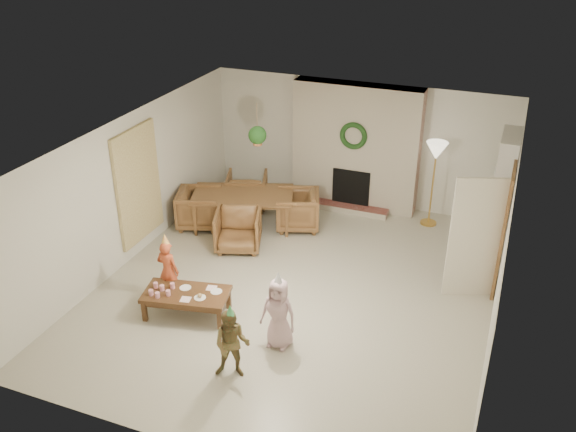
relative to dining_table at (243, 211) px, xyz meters
The scene contains 56 objects.
floor 2.35m from the dining_table, 43.62° to the right, with size 7.00×7.00×0.00m, color #B7B29E.
ceiling 3.18m from the dining_table, 43.62° to the right, with size 7.00×7.00×0.00m, color white.
wall_back 2.70m from the dining_table, 48.37° to the left, with size 7.00×7.00×0.00m, color silver.
wall_front 5.45m from the dining_table, 71.74° to the right, with size 7.00×7.00×0.00m, color silver.
wall_left 2.27m from the dining_table, 129.34° to the right, with size 7.00×7.00×0.00m, color silver.
wall_right 5.04m from the dining_table, 18.91° to the right, with size 7.00×7.00×0.00m, color silver.
fireplace_mass 2.56m from the dining_table, 45.18° to the left, with size 2.50×0.40×2.50m, color #591B17.
fireplace_hearth 2.17m from the dining_table, 38.61° to the left, with size 1.60×0.30×0.12m, color #5C1B19.
fireplace_firebox 2.27m from the dining_table, 41.97° to the left, with size 0.75×0.12×0.75m, color black.
fireplace_wreath 2.54m from the dining_table, 41.02° to the left, with size 0.54×0.54×0.10m, color #163A15.
floor_lamp_base 3.58m from the dining_table, 23.06° to the left, with size 0.31×0.31×0.03m, color gold.
floor_lamp_post 3.59m from the dining_table, 23.06° to the left, with size 0.03×0.03×1.49m, color gold.
floor_lamp_shade 3.75m from the dining_table, 23.06° to the left, with size 0.40×0.40×0.33m, color beige.
bookshelf_carcass 4.64m from the dining_table, ahead, with size 0.30×1.00×2.20m, color white.
bookshelf_shelf_a 4.56m from the dining_table, ahead, with size 0.30×0.92×0.03m, color white.
bookshelf_shelf_b 4.59m from the dining_table, ahead, with size 0.30×0.92×0.03m, color white.
bookshelf_shelf_c 4.65m from the dining_table, ahead, with size 0.30×0.92×0.03m, color white.
bookshelf_shelf_d 4.75m from the dining_table, ahead, with size 0.30×0.92×0.03m, color white.
books_row_lower 4.52m from the dining_table, ahead, with size 0.20×0.40×0.24m, color maroon.
books_row_mid 4.59m from the dining_table, ahead, with size 0.20×0.44×0.24m, color #296697.
books_row_upper 4.64m from the dining_table, ahead, with size 0.20×0.36×0.22m, color gold.
door_frame 4.71m from the dining_table, ahead, with size 0.05×0.86×2.04m, color brown.
door_leaf 4.39m from the dining_table, 10.43° to the right, with size 0.05×0.80×2.00m, color beige.
curtain_panel 2.11m from the dining_table, 132.24° to the right, with size 0.06×1.20×2.00m, color beige.
dining_table is the anchor object (origin of this frame).
dining_chair_near 0.83m from the dining_table, 70.86° to the right, with size 0.78×0.80×0.73m, color brown.
dining_chair_far 0.83m from the dining_table, 109.14° to the left, with size 0.78×0.80×0.73m, color brown.
dining_chair_left 0.83m from the dining_table, 160.86° to the right, with size 0.78×0.80×0.73m, color brown.
dining_chair_right 1.03m from the dining_table, 19.14° to the left, with size 0.78×0.80×0.73m, color brown.
hanging_plant_cord 1.86m from the dining_table, 15.27° to the right, with size 0.01×0.01×0.70m, color tan.
hanging_plant_pot 1.52m from the dining_table, 15.27° to the right, with size 0.16×0.16×0.12m, color #985731.
hanging_plant_foliage 1.64m from the dining_table, 15.27° to the right, with size 0.32×0.32×0.32m, color #184316.
coffee_table_top 2.89m from the dining_table, 81.85° to the right, with size 1.26×0.63×0.06m, color #50321A.
coffee_table_apron 2.89m from the dining_table, 81.85° to the right, with size 1.16×0.53×0.08m, color #50321A.
coffee_leg_fl 3.24m from the dining_table, 91.74° to the right, with size 0.07×0.07×0.33m, color #50321A.
coffee_leg_fr 3.18m from the dining_table, 71.18° to the right, with size 0.07×0.07×0.33m, color #50321A.
coffee_leg_bl 2.74m from the dining_table, 94.24° to the right, with size 0.07×0.07×0.33m, color #50321A.
coffee_leg_br 2.67m from the dining_table, 69.81° to the right, with size 0.07×0.07×0.33m, color #50321A.
cup_a 3.11m from the dining_table, 90.65° to the right, with size 0.07×0.07×0.09m, color white.
cup_b 2.92m from the dining_table, 91.46° to the right, with size 0.07×0.07×0.09m, color white.
cup_c 3.13m from the dining_table, 88.38° to the right, with size 0.07×0.07×0.09m, color white.
cup_d 2.94m from the dining_table, 89.04° to the right, with size 0.07×0.07×0.09m, color white.
cup_e 3.04m from the dining_table, 86.11° to the right, with size 0.07×0.07×0.09m, color white.
cup_f 2.84m from the dining_table, 86.64° to the right, with size 0.07×0.07×0.09m, color white.
plate_a 2.78m from the dining_table, 83.00° to the right, with size 0.17×0.17×0.01m, color white.
plate_b 2.99m from the dining_table, 77.09° to the right, with size 0.17×0.17×0.01m, color white.
plate_c 2.80m from the dining_table, 73.04° to the right, with size 0.17×0.17×0.01m, color white.
food_scoop 2.99m from the dining_table, 77.09° to the right, with size 0.07×0.07×0.07m, color tan.
napkin_left 3.07m from the dining_table, 80.75° to the right, with size 0.15×0.15×0.01m, color #FFBBC8.
napkin_right 2.72m from the dining_table, 74.92° to the right, with size 0.15×0.15×0.01m, color #FFBBC8.
child_red 2.61m from the dining_table, 90.92° to the right, with size 0.37×0.24×1.02m, color #C24C29.
party_hat_red 2.70m from the dining_table, 90.92° to the right, with size 0.14×0.14×0.19m, color #FDF954.
child_plaid 4.16m from the dining_table, 66.87° to the right, with size 0.48×0.38×0.99m, color brown.
party_hat_plaid 4.22m from the dining_table, 66.87° to the right, with size 0.12×0.12×0.16m, color #449F58.
child_pink 3.61m from the dining_table, 57.14° to the right, with size 0.52×0.34×1.06m, color #CAA2AB.
party_hat_pink 3.69m from the dining_table, 57.14° to the right, with size 0.14×0.14×0.19m, color silver.
Camera 1 is at (2.90, -7.82, 5.57)m, focal length 38.60 mm.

